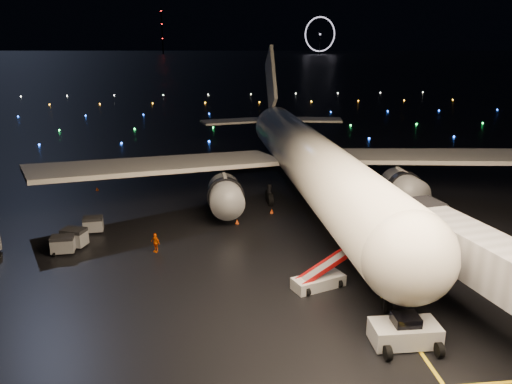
# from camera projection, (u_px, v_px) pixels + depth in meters

# --- Properties ---
(ground) EXTENTS (2000.00, 2000.00, 0.00)m
(ground) POSITION_uv_depth(u_px,v_px,m) (205.00, 71.00, 321.79)
(ground) COLOR black
(ground) RESTS_ON ground
(lane_centre) EXTENTS (0.25, 80.00, 0.02)m
(lane_centre) POSITION_uv_depth(u_px,v_px,m) (333.00, 227.00, 51.61)
(lane_centre) COLOR yellow
(lane_centre) RESTS_ON ground
(airliner) EXTENTS (64.62, 61.58, 17.82)m
(airliner) POSITION_uv_depth(u_px,v_px,m) (305.00, 126.00, 58.87)
(airliner) COLOR white
(airliner) RESTS_ON ground
(pushback_tug) EXTENTS (4.26, 2.25, 2.02)m
(pushback_tug) POSITION_uv_depth(u_px,v_px,m) (405.00, 330.00, 31.52)
(pushback_tug) COLOR silver
(pushback_tug) RESTS_ON ground
(belt_loader) EXTENTS (6.28, 3.73, 2.95)m
(belt_loader) POSITION_uv_depth(u_px,v_px,m) (319.00, 270.00, 38.65)
(belt_loader) COLOR silver
(belt_loader) RESTS_ON ground
(crew_c) EXTENTS (1.08, 1.02, 1.79)m
(crew_c) POSITION_uv_depth(u_px,v_px,m) (155.00, 243.00, 45.41)
(crew_c) COLOR #E95300
(crew_c) RESTS_ON ground
(safety_cone_0) EXTENTS (0.57, 0.57, 0.50)m
(safety_cone_0) POSITION_uv_depth(u_px,v_px,m) (272.00, 211.00, 55.87)
(safety_cone_0) COLOR #ED4C13
(safety_cone_0) RESTS_ON ground
(safety_cone_1) EXTENTS (0.50, 0.50, 0.46)m
(safety_cone_1) POSITION_uv_depth(u_px,v_px,m) (213.00, 203.00, 58.55)
(safety_cone_1) COLOR #ED4C13
(safety_cone_1) RESTS_ON ground
(safety_cone_2) EXTENTS (0.59, 0.59, 0.52)m
(safety_cone_2) POSITION_uv_depth(u_px,v_px,m) (237.00, 221.00, 52.57)
(safety_cone_2) COLOR #ED4C13
(safety_cone_2) RESTS_ON ground
(safety_cone_3) EXTENTS (0.43, 0.43, 0.48)m
(safety_cone_3) POSITION_uv_depth(u_px,v_px,m) (97.00, 189.00, 64.33)
(safety_cone_3) COLOR #ED4C13
(safety_cone_3) RESTS_ON ground
(ferris_wheel) EXTENTS (49.33, 16.80, 52.00)m
(ferris_wheel) POSITION_uv_depth(u_px,v_px,m) (320.00, 36.00, 730.55)
(ferris_wheel) COLOR black
(ferris_wheel) RESTS_ON ground
(radio_mast) EXTENTS (1.80, 1.80, 64.00)m
(radio_mast) POSITION_uv_depth(u_px,v_px,m) (162.00, 31.00, 725.60)
(radio_mast) COLOR black
(radio_mast) RESTS_ON ground
(taxiway_lights) EXTENTS (164.00, 92.00, 0.36)m
(taxiway_lights) POSITION_uv_depth(u_px,v_px,m) (208.00, 111.00, 137.03)
(taxiway_lights) COLOR black
(taxiway_lights) RESTS_ON ground
(baggage_cart_0) EXTENTS (2.05, 1.55, 1.62)m
(baggage_cart_0) POSITION_uv_depth(u_px,v_px,m) (93.00, 225.00, 50.08)
(baggage_cart_0) COLOR gray
(baggage_cart_0) RESTS_ON ground
(baggage_cart_1) EXTENTS (2.09, 1.54, 1.69)m
(baggage_cart_1) POSITION_uv_depth(u_px,v_px,m) (63.00, 245.00, 45.08)
(baggage_cart_1) COLOR gray
(baggage_cart_1) RESTS_ON ground
(baggage_cart_2) EXTENTS (2.47, 2.08, 1.79)m
(baggage_cart_2) POSITION_uv_depth(u_px,v_px,m) (74.00, 238.00, 46.51)
(baggage_cart_2) COLOR gray
(baggage_cart_2) RESTS_ON ground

